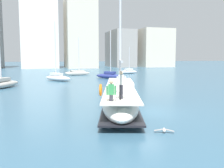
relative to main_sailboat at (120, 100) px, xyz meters
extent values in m
plane|color=#38607A|center=(1.77, -0.20, -0.90)|extent=(400.00, 400.00, 0.00)
ellipsoid|color=white|center=(-0.02, -0.07, -0.20)|extent=(5.16, 9.88, 1.40)
cube|color=black|center=(-0.02, -0.07, -0.51)|extent=(5.13, 9.70, 0.10)
cube|color=beige|center=(-0.02, -0.07, 0.54)|extent=(4.83, 9.36, 0.08)
cube|color=white|center=(0.20, 0.62, 0.93)|extent=(2.90, 4.62, 0.70)
cylinder|color=silver|center=(0.34, 1.07, 5.60)|extent=(0.16, 0.16, 10.03)
cylinder|color=#B7B7BC|center=(-0.52, -1.67, 2.70)|extent=(1.84, 5.53, 0.12)
cylinder|color=silver|center=(1.30, 4.14, 1.05)|extent=(0.88, 0.33, 0.06)
torus|color=orange|center=(-1.93, -2.24, 1.05)|extent=(0.34, 0.71, 0.70)
cylinder|color=#33333D|center=(-0.88, -2.82, 0.98)|extent=(0.20, 0.20, 0.80)
cube|color=white|center=(-0.88, -2.82, 1.66)|extent=(0.37, 0.29, 0.56)
sphere|color=beige|center=(-0.88, -2.82, 2.05)|extent=(0.20, 0.20, 0.20)
cylinder|color=white|center=(-1.09, -2.75, 1.61)|extent=(0.09, 0.09, 0.50)
cylinder|color=white|center=(-0.67, -2.89, 1.61)|extent=(0.09, 0.09, 0.50)
cylinder|color=#33333D|center=(-1.62, -3.34, 0.76)|extent=(0.20, 0.20, 0.35)
cube|color=#338C4C|center=(-1.62, -3.34, 1.21)|extent=(0.37, 0.29, 0.56)
sphere|color=tan|center=(-1.62, -3.34, 1.60)|extent=(0.20, 0.20, 0.20)
cylinder|color=#338C4C|center=(-1.83, -3.28, 1.16)|extent=(0.09, 0.09, 0.50)
cylinder|color=#338C4C|center=(-1.41, -3.41, 1.16)|extent=(0.09, 0.09, 0.50)
torus|color=silver|center=(-0.81, -2.59, 1.20)|extent=(0.74, 0.28, 0.76)
ellipsoid|color=#B7B2A8|center=(-9.56, 17.00, -0.45)|extent=(3.95, 5.43, 0.90)
cube|color=#B7B2A8|center=(-9.70, 16.76, 0.20)|extent=(1.86, 2.34, 0.40)
ellipsoid|color=silver|center=(-2.45, 24.55, -0.46)|extent=(4.41, 4.97, 0.87)
cube|color=silver|center=(-2.62, 24.76, 0.17)|extent=(2.01, 2.19, 0.40)
cylinder|color=silver|center=(-2.71, 24.86, 4.26)|extent=(0.14, 0.14, 8.57)
ellipsoid|color=navy|center=(6.66, 26.67, -0.47)|extent=(4.47, 4.87, 0.87)
cube|color=navy|center=(6.84, 26.47, 0.17)|extent=(2.03, 2.15, 0.40)
cylinder|color=silver|center=(6.93, 26.37, 3.78)|extent=(0.13, 0.13, 7.62)
ellipsoid|color=#B7B2A8|center=(2.44, 37.57, -0.49)|extent=(5.03, 0.89, 0.81)
ellipsoid|color=#B7B2A8|center=(2.57, 35.69, -0.49)|extent=(5.03, 0.89, 0.81)
cube|color=#B7B2A8|center=(2.50, 36.63, 0.01)|extent=(2.88, 2.08, 0.24)
cylinder|color=silver|center=(2.88, 36.66, 3.61)|extent=(0.13, 0.13, 6.96)
ellipsoid|color=silver|center=(14.28, 37.51, -0.50)|extent=(5.03, 2.03, 0.79)
cube|color=silver|center=(14.52, 37.55, 0.09)|extent=(2.06, 1.10, 0.40)
cylinder|color=silver|center=(14.64, 37.58, 2.58)|extent=(0.13, 0.13, 5.36)
ellipsoid|color=silver|center=(0.71, -4.94, -0.76)|extent=(0.32, 0.40, 0.16)
sphere|color=silver|center=(0.79, -4.77, -0.73)|extent=(0.11, 0.11, 0.11)
cone|color=gold|center=(0.82, -4.71, -0.74)|extent=(0.07, 0.08, 0.04)
cube|color=#9E9993|center=(0.48, -4.83, -0.74)|extent=(0.51, 0.34, 0.13)
cube|color=#9E9993|center=(0.94, -5.05, -0.74)|extent=(0.51, 0.34, 0.13)
cube|color=silver|center=(-4.82, 74.30, 10.28)|extent=(12.08, 12.27, 22.36)
cube|color=beige|center=(9.02, 72.90, 11.29)|extent=(10.19, 14.70, 24.38)
cube|color=gray|center=(25.78, 78.05, 6.14)|extent=(7.86, 17.32, 14.07)
cube|color=beige|center=(38.81, 73.88, 6.47)|extent=(12.30, 11.20, 14.73)
camera|label=1|loc=(-5.26, -15.83, 2.93)|focal=39.52mm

